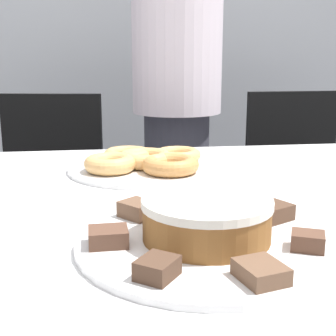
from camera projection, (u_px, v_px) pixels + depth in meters
table at (160, 235)px, 0.92m from camera, size 1.78×1.04×0.74m
person_standing at (177, 95)px, 1.77m from camera, size 0.33×0.33×1.64m
office_chair_left at (46, 219)px, 1.78m from camera, size 0.51×0.51×0.87m
office_chair_right at (302, 208)px, 1.91m from camera, size 0.45×0.45×0.87m
plate_cake at (206, 242)px, 0.68m from camera, size 0.38×0.38×0.01m
plate_donuts at (145, 168)px, 1.14m from camera, size 0.37×0.37×0.01m
frosted_cake at (207, 218)px, 0.67m from camera, size 0.19×0.19×0.06m
lamington_0 at (108, 237)px, 0.65m from camera, size 0.06×0.05×0.02m
lamington_1 at (157, 268)px, 0.56m from camera, size 0.06×0.06×0.02m
lamington_2 at (261, 272)px, 0.55m from camera, size 0.06×0.07×0.02m
lamington_3 at (308, 241)px, 0.64m from camera, size 0.06×0.05×0.02m
lamington_4 at (273, 212)px, 0.76m from camera, size 0.07×0.07×0.03m
lamington_5 at (204, 202)px, 0.82m from camera, size 0.05×0.06×0.02m
lamington_6 at (138, 209)px, 0.77m from camera, size 0.07×0.07×0.03m
donut_0 at (145, 159)px, 1.13m from camera, size 0.13×0.13×0.04m
donut_1 at (178, 155)px, 1.20m from camera, size 0.12×0.12×0.03m
donut_2 at (128, 155)px, 1.18m from camera, size 0.12×0.12×0.03m
donut_3 at (110, 164)px, 1.07m from camera, size 0.12×0.12×0.04m
donut_4 at (170, 165)px, 1.07m from camera, size 0.13×0.13×0.04m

